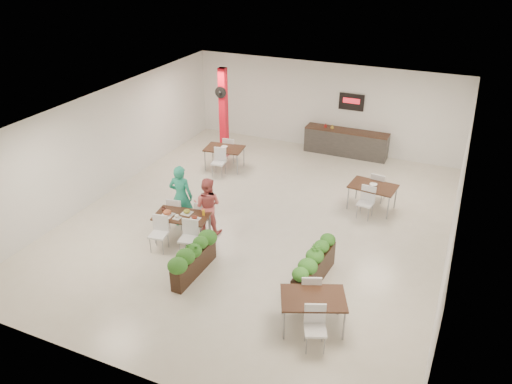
% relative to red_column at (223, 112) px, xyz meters
% --- Properties ---
extents(ground, '(12.00, 12.00, 0.00)m').
position_rel_red_column_xyz_m(ground, '(3.00, -3.79, -1.64)').
color(ground, beige).
rests_on(ground, ground).
extents(room_shell, '(10.10, 12.10, 3.22)m').
position_rel_red_column_xyz_m(room_shell, '(3.00, -3.79, 0.36)').
color(room_shell, white).
rests_on(room_shell, ground).
extents(red_column, '(0.40, 0.41, 3.20)m').
position_rel_red_column_xyz_m(red_column, '(0.00, 0.00, 0.00)').
color(red_column, red).
rests_on(red_column, ground).
extents(service_counter, '(3.00, 0.64, 2.20)m').
position_rel_red_column_xyz_m(service_counter, '(4.00, 1.86, -1.15)').
color(service_counter, '#2D2A28').
rests_on(service_counter, ground).
extents(main_table, '(1.51, 1.79, 0.92)m').
position_rel_red_column_xyz_m(main_table, '(1.56, -5.51, -1.01)').
color(main_table, black).
rests_on(main_table, ground).
extents(diner_man, '(0.72, 0.53, 1.80)m').
position_rel_red_column_xyz_m(diner_man, '(1.17, -4.85, -0.74)').
color(diner_man, '#229775').
rests_on(diner_man, ground).
extents(diner_woman, '(0.86, 0.71, 1.59)m').
position_rel_red_column_xyz_m(diner_woman, '(1.97, -4.85, -0.85)').
color(diner_woman, '#D5605E').
rests_on(diner_woman, ground).
extents(planter_left, '(0.43, 1.73, 0.89)m').
position_rel_red_column_xyz_m(planter_left, '(2.58, -6.67, -1.16)').
color(planter_left, black).
rests_on(planter_left, ground).
extents(planter_right, '(0.54, 2.00, 1.05)m').
position_rel_red_column_xyz_m(planter_right, '(5.28, -5.88, -1.14)').
color(planter_right, black).
rests_on(planter_right, ground).
extents(side_table_a, '(1.38, 1.66, 0.92)m').
position_rel_red_column_xyz_m(side_table_a, '(0.50, -0.98, -1.01)').
color(side_table_a, black).
rests_on(side_table_a, ground).
extents(side_table_b, '(1.39, 1.66, 0.92)m').
position_rel_red_column_xyz_m(side_table_b, '(5.74, -1.81, -1.00)').
color(side_table_b, black).
rests_on(side_table_b, ground).
extents(side_table_c, '(1.53, 1.66, 0.92)m').
position_rel_red_column_xyz_m(side_table_c, '(5.70, -7.27, -1.01)').
color(side_table_c, black).
rests_on(side_table_c, ground).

